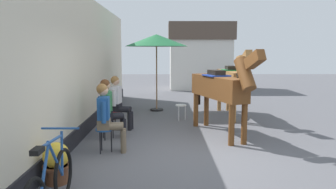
# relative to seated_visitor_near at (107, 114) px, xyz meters

# --- Properties ---
(ground_plane) EXTENTS (40.00, 40.00, 0.00)m
(ground_plane) POSITION_rel_seated_visitor_near_xyz_m (1.62, 2.72, -0.78)
(ground_plane) COLOR #56565B
(pub_facade_wall) EXTENTS (0.34, 14.00, 3.40)m
(pub_facade_wall) POSITION_rel_seated_visitor_near_xyz_m (-0.93, 1.22, 0.76)
(pub_facade_wall) COLOR beige
(pub_facade_wall) RESTS_ON ground_plane
(distant_cottage) EXTENTS (3.40, 2.60, 3.50)m
(distant_cottage) POSITION_rel_seated_visitor_near_xyz_m (3.02, 11.50, 1.02)
(distant_cottage) COLOR silver
(distant_cottage) RESTS_ON ground_plane
(seated_visitor_near) EXTENTS (0.61, 0.49, 1.39)m
(seated_visitor_near) POSITION_rel_seated_visitor_near_xyz_m (0.00, 0.00, 0.00)
(seated_visitor_near) COLOR #194C99
(seated_visitor_near) RESTS_ON ground_plane
(seated_visitor_middle) EXTENTS (0.61, 0.49, 1.39)m
(seated_visitor_middle) POSITION_rel_seated_visitor_near_xyz_m (-0.13, 1.04, 0.00)
(seated_visitor_middle) COLOR black
(seated_visitor_middle) RESTS_ON ground_plane
(seated_visitor_far) EXTENTS (0.61, 0.48, 1.39)m
(seated_visitor_far) POSITION_rel_seated_visitor_near_xyz_m (-0.06, 1.98, 0.00)
(seated_visitor_far) COLOR red
(seated_visitor_far) RESTS_ON ground_plane
(saddled_horse_near) EXTENTS (1.19, 2.89, 2.06)m
(saddled_horse_near) POSITION_rel_seated_visitor_near_xyz_m (2.47, 1.32, 0.38)
(saddled_horse_near) COLOR brown
(saddled_horse_near) RESTS_ON ground_plane
(saddled_horse_far) EXTENTS (0.55, 3.00, 2.06)m
(saddled_horse_far) POSITION_rel_seated_visitor_near_xyz_m (3.21, 3.59, 0.38)
(saddled_horse_far) COLOR #9E6B38
(saddled_horse_far) RESTS_ON ground_plane
(flower_planter_nearest) EXTENTS (0.43, 0.43, 0.64)m
(flower_planter_nearest) POSITION_rel_seated_visitor_near_xyz_m (-0.51, -1.57, -0.44)
(flower_planter_nearest) COLOR brown
(flower_planter_nearest) RESTS_ON ground_plane
(flower_planter_farthest) EXTENTS (0.43, 0.43, 0.64)m
(flower_planter_farthest) POSITION_rel_seated_visitor_near_xyz_m (-0.49, 3.24, -0.44)
(flower_planter_farthest) COLOR brown
(flower_planter_farthest) RESTS_ON ground_plane
(leaning_bicycle) EXTENTS (0.50, 1.76, 1.02)m
(leaning_bicycle) POSITION_rel_seated_visitor_near_xyz_m (-0.23, -2.65, -0.38)
(leaning_bicycle) COLOR black
(leaning_bicycle) RESTS_ON ground_plane
(cafe_parasol) EXTENTS (2.10, 2.10, 2.58)m
(cafe_parasol) POSITION_rel_seated_visitor_near_xyz_m (0.86, 4.69, 1.59)
(cafe_parasol) COLOR black
(cafe_parasol) RESTS_ON ground_plane
(spare_stool_white) EXTENTS (0.32, 0.32, 0.46)m
(spare_stool_white) POSITION_rel_seated_visitor_near_xyz_m (1.61, 3.10, -0.38)
(spare_stool_white) COLOR white
(spare_stool_white) RESTS_ON ground_plane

